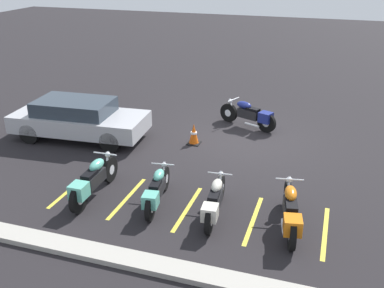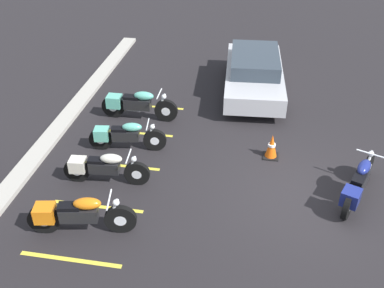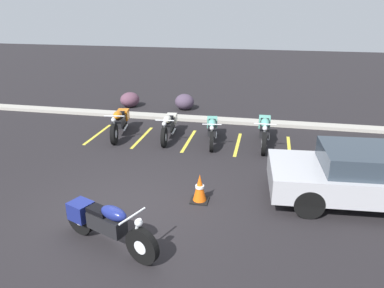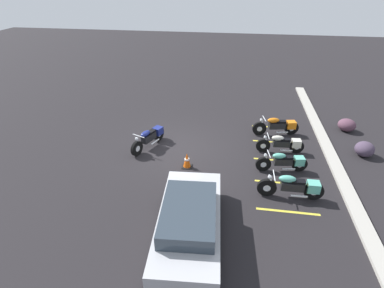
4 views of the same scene
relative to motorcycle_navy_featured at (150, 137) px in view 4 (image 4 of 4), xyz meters
The scene contains 16 objects.
ground 1.25m from the motorcycle_navy_featured, 93.09° to the left, with size 60.00×60.00×0.00m, color black.
motorcycle_navy_featured is the anchor object (origin of this frame).
parked_bike_0 6.23m from the motorcycle_navy_featured, 109.35° to the left, with size 0.78×2.25×0.89m.
parked_bike_1 5.93m from the motorcycle_navy_featured, 93.56° to the left, with size 0.59×2.09×0.82m.
parked_bike_2 5.94m from the motorcycle_navy_featured, 79.45° to the left, with size 0.65×2.06×0.81m.
parked_bike_3 6.57m from the motorcycle_navy_featured, 65.43° to the left, with size 0.64×2.30×0.90m.
car_silver 5.76m from the motorcycle_navy_featured, 27.36° to the left, with size 4.42×2.10×1.29m.
concrete_curb 8.02m from the motorcycle_navy_featured, 90.45° to the left, with size 18.00×0.50×0.12m, color #A8A399.
landscape_rock_0 9.44m from the motorcycle_navy_featured, 93.80° to the left, with size 0.79×0.79×0.65m, color #47394C.
landscape_rock_1 9.82m from the motorcycle_navy_featured, 107.84° to the left, with size 0.85×0.76×0.63m, color #593848.
traffic_cone 2.41m from the motorcycle_navy_featured, 54.17° to the left, with size 0.40×0.40×0.66m.
stall_line_0 6.43m from the motorcycle_navy_featured, 116.32° to the left, with size 0.10×2.10×0.00m, color gold.
stall_line_1 5.90m from the motorcycle_navy_featured, 102.27° to the left, with size 0.10×2.10×0.00m, color gold.
stall_line_2 5.77m from the motorcycle_navy_featured, 86.59° to the left, with size 0.10×2.10×0.00m, color gold.
stall_line_3 6.08m from the motorcycle_navy_featured, 71.39° to the left, with size 0.10×2.10×0.00m, color gold.
stall_line_4 6.76m from the motorcycle_navy_featured, 58.45° to the left, with size 0.10×2.10×0.00m, color gold.
Camera 4 is at (11.54, 2.55, 6.98)m, focal length 28.00 mm.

